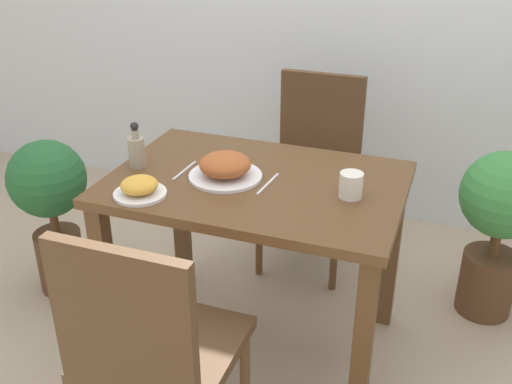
{
  "coord_description": "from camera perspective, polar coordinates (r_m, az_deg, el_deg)",
  "views": [
    {
      "loc": [
        0.66,
        -1.81,
        1.65
      ],
      "look_at": [
        0.0,
        0.0,
        0.68
      ],
      "focal_mm": 42.0,
      "sensor_mm": 36.0,
      "label": 1
    }
  ],
  "objects": [
    {
      "name": "dining_table",
      "position": [
        2.18,
        -0.0,
        -1.58
      ],
      "size": [
        1.04,
        0.71,
        0.73
      ],
      "color": "brown",
      "rests_on": "ground_plane"
    },
    {
      "name": "fork_utensil",
      "position": [
        2.21,
        -6.81,
        2.05
      ],
      "size": [
        0.02,
        0.17,
        0.0
      ],
      "rotation": [
        0.0,
        0.0,
        1.53
      ],
      "color": "silver",
      "rests_on": "dining_table"
    },
    {
      "name": "potted_plant_left",
      "position": [
        2.73,
        -18.98,
        -0.74
      ],
      "size": [
        0.33,
        0.33,
        0.72
      ],
      "color": "#51331E",
      "rests_on": "ground_plane"
    },
    {
      "name": "sauce_bottle",
      "position": [
        2.25,
        -11.3,
        3.93
      ],
      "size": [
        0.06,
        0.06,
        0.18
      ],
      "color": "gray",
      "rests_on": "dining_table"
    },
    {
      "name": "chair_far",
      "position": [
        2.83,
        5.52,
        2.99
      ],
      "size": [
        0.42,
        0.42,
        0.9
      ],
      "color": "#4C331E",
      "rests_on": "ground_plane"
    },
    {
      "name": "drink_cup",
      "position": [
        2.02,
        9.03,
        0.65
      ],
      "size": [
        0.08,
        0.08,
        0.09
      ],
      "color": "silver",
      "rests_on": "dining_table"
    },
    {
      "name": "chair_near",
      "position": [
        1.74,
        -10.02,
        -14.41
      ],
      "size": [
        0.42,
        0.42,
        0.9
      ],
      "rotation": [
        0.0,
        0.0,
        3.14
      ],
      "color": "#4C331E",
      "rests_on": "ground_plane"
    },
    {
      "name": "potted_plant_right",
      "position": [
        2.63,
        22.23,
        -2.34
      ],
      "size": [
        0.35,
        0.35,
        0.74
      ],
      "color": "#51331E",
      "rests_on": "ground_plane"
    },
    {
      "name": "food_plate",
      "position": [
        2.13,
        -2.96,
        2.37
      ],
      "size": [
        0.26,
        0.26,
        0.09
      ],
      "color": "white",
      "rests_on": "dining_table"
    },
    {
      "name": "ground_plane",
      "position": [
        2.53,
        -0.0,
        -13.86
      ],
      "size": [
        16.0,
        16.0,
        0.0
      ],
      "primitive_type": "plane",
      "color": "tan"
    },
    {
      "name": "side_plate",
      "position": [
        2.04,
        -11.03,
        0.4
      ],
      "size": [
        0.18,
        0.18,
        0.07
      ],
      "color": "white",
      "rests_on": "dining_table"
    },
    {
      "name": "spoon_utensil",
      "position": [
        2.09,
        1.16,
        0.8
      ],
      "size": [
        0.02,
        0.18,
        0.0
      ],
      "rotation": [
        0.0,
        0.0,
        1.48
      ],
      "color": "silver",
      "rests_on": "dining_table"
    }
  ]
}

